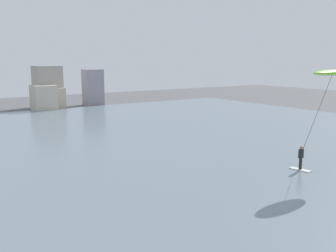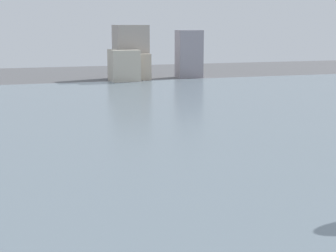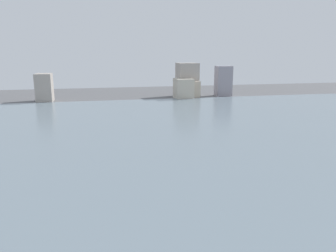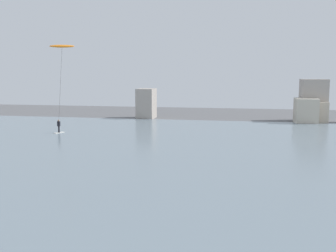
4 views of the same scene
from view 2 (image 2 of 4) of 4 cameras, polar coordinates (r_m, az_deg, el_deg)
water_bay at (r=32.85m, az=-12.20°, el=-0.52°), size 84.00×52.00×0.10m
far_shore_buildings at (r=61.01m, az=-7.61°, el=7.46°), size 36.40×6.02×6.48m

